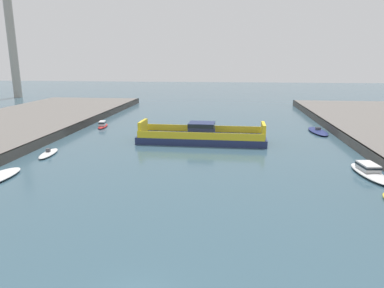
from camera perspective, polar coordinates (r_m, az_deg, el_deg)
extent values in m
cube|color=navy|center=(56.32, 1.60, 0.87)|extent=(20.62, 6.70, 1.10)
cube|color=yellow|center=(59.08, 1.92, 2.56)|extent=(19.67, 0.56, 1.10)
cube|color=yellow|center=(53.11, 1.26, 1.31)|extent=(19.67, 0.56, 1.10)
cube|color=navy|center=(55.99, 1.61, 2.48)|extent=(4.17, 3.52, 2.11)
cube|color=black|center=(55.86, 1.61, 3.19)|extent=(4.21, 3.57, 0.60)
cube|color=yellow|center=(55.84, 11.61, 2.22)|extent=(0.60, 4.38, 2.20)
cube|color=yellow|center=(57.80, -8.05, 2.74)|extent=(0.60, 4.38, 2.20)
ellipsoid|color=navy|center=(67.95, 19.94, 1.99)|extent=(3.21, 8.44, 0.48)
cube|color=#4C4C51|center=(67.87, 19.97, 2.39)|extent=(0.94, 0.47, 0.50)
ellipsoid|color=white|center=(52.59, -22.48, -1.45)|extent=(2.19, 5.68, 0.46)
cube|color=#4C4C51|center=(52.47, -22.52, -0.94)|extent=(0.59, 0.46, 0.50)
ellipsoid|color=red|center=(71.44, -14.41, 2.86)|extent=(2.34, 5.63, 0.36)
cube|color=silver|center=(70.94, -14.50, 3.31)|extent=(1.35, 2.05, 0.91)
cube|color=black|center=(70.92, -14.51, 3.40)|extent=(1.39, 2.11, 0.27)
ellipsoid|color=white|center=(44.93, 27.16, -4.31)|extent=(3.36, 8.28, 0.56)
cube|color=silver|center=(45.27, 26.90, -3.30)|extent=(2.03, 2.99, 0.75)
cube|color=black|center=(45.24, 26.92, -3.19)|extent=(2.09, 3.08, 0.22)
cylinder|color=#9E998E|center=(140.25, -27.36, 14.05)|extent=(2.79, 2.79, 35.42)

